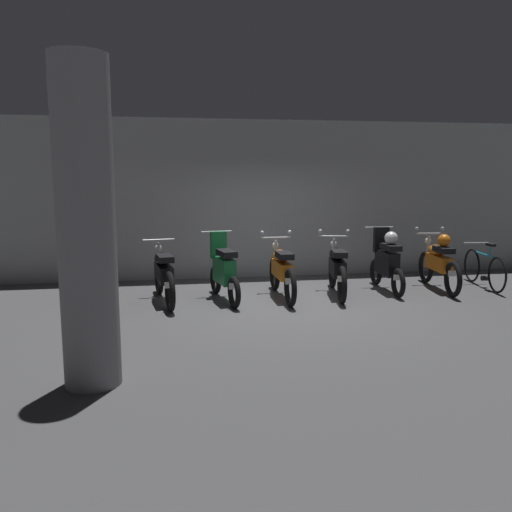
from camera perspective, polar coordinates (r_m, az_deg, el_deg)
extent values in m
plane|color=#4C4C4F|center=(8.84, 3.56, -5.35)|extent=(80.00, 80.00, 0.00)
cube|color=#9EA0A3|center=(11.22, 0.54, 6.20)|extent=(16.00, 0.30, 3.31)
torus|color=black|center=(9.83, -16.65, -2.67)|extent=(0.19, 0.54, 0.53)
torus|color=black|center=(8.71, -16.07, -4.09)|extent=(0.19, 0.54, 0.53)
cube|color=orange|center=(9.22, -16.45, -1.70)|extent=(0.36, 0.76, 0.44)
cube|color=orange|center=(9.50, -16.72, 1.03)|extent=(0.30, 0.17, 0.48)
cube|color=black|center=(9.01, -16.46, 0.13)|extent=(0.34, 0.56, 0.10)
cylinder|color=#B7BABF|center=(9.61, -16.84, 2.43)|extent=(0.56, 0.15, 0.04)
sphere|color=#B7BABF|center=(9.59, -18.42, 2.95)|extent=(0.07, 0.07, 0.07)
sphere|color=#B7BABF|center=(9.62, -15.32, 3.10)|extent=(0.07, 0.07, 0.07)
cylinder|color=#B7BABF|center=(9.72, -16.74, -0.30)|extent=(0.08, 0.16, 0.85)
sphere|color=silver|center=(9.67, -16.82, 1.58)|extent=(0.12, 0.12, 0.12)
cube|color=white|center=(8.71, -16.11, -3.42)|extent=(0.16, 0.04, 0.10)
sphere|color=red|center=(8.99, -16.51, 1.20)|extent=(0.24, 0.24, 0.24)
torus|color=black|center=(9.70, -10.56, -2.24)|extent=(0.19, 0.66, 0.65)
torus|color=black|center=(8.44, -9.37, -3.85)|extent=(0.19, 0.66, 0.65)
cube|color=black|center=(9.03, -10.04, -1.81)|extent=(0.34, 0.86, 0.28)
ellipsoid|color=black|center=(9.15, -10.22, -0.29)|extent=(0.32, 0.47, 0.22)
cube|color=black|center=(8.81, -9.92, -0.23)|extent=(0.32, 0.55, 0.10)
cylinder|color=#B7BABF|center=(9.49, -10.59, 1.73)|extent=(0.56, 0.12, 0.04)
cylinder|color=#B7BABF|center=(9.60, -10.57, -0.42)|extent=(0.08, 0.17, 0.65)
sphere|color=silver|center=(9.56, -10.61, 0.88)|extent=(0.12, 0.12, 0.12)
cube|color=white|center=(8.45, -9.41, -3.15)|extent=(0.16, 0.04, 0.10)
torus|color=black|center=(9.63, -4.44, -2.57)|extent=(0.18, 0.54, 0.53)
torus|color=black|center=(8.55, -2.40, -4.00)|extent=(0.18, 0.54, 0.53)
cube|color=#197238|center=(9.03, -3.50, -1.56)|extent=(0.35, 0.76, 0.44)
cube|color=#197238|center=(9.30, -4.11, 1.22)|extent=(0.30, 0.17, 0.48)
cube|color=black|center=(8.83, -3.22, 0.30)|extent=(0.33, 0.55, 0.10)
cylinder|color=#B7BABF|center=(9.41, -4.35, 2.65)|extent=(0.56, 0.13, 0.04)
cylinder|color=#B7BABF|center=(9.51, -4.39, -0.14)|extent=(0.08, 0.16, 0.85)
sphere|color=silver|center=(9.47, -4.42, 1.78)|extent=(0.12, 0.12, 0.12)
cube|color=white|center=(8.55, -2.45, -3.31)|extent=(0.16, 0.04, 0.10)
torus|color=black|center=(9.89, 2.04, -1.89)|extent=(0.09, 0.65, 0.65)
torus|color=black|center=(8.65, 3.78, -3.45)|extent=(0.09, 0.65, 0.65)
cube|color=orange|center=(9.23, 2.86, -1.46)|extent=(0.22, 0.83, 0.28)
ellipsoid|color=orange|center=(9.35, 2.66, 0.03)|extent=(0.26, 0.44, 0.22)
cube|color=black|center=(9.01, 3.12, 0.09)|extent=(0.24, 0.52, 0.10)
cylinder|color=#B7BABF|center=(9.69, 2.18, 2.01)|extent=(0.56, 0.04, 0.04)
sphere|color=#B7BABF|center=(9.63, 0.67, 2.57)|extent=(0.07, 0.07, 0.07)
sphere|color=#B7BABF|center=(9.73, 3.69, 2.62)|extent=(0.07, 0.07, 0.07)
cylinder|color=#B7BABF|center=(9.79, 2.11, -0.10)|extent=(0.06, 0.16, 0.65)
sphere|color=silver|center=(9.76, 2.12, 1.17)|extent=(0.12, 0.12, 0.12)
cube|color=white|center=(8.65, 3.75, -2.77)|extent=(0.16, 0.01, 0.10)
torus|color=black|center=(10.21, 8.35, -1.64)|extent=(0.21, 0.66, 0.65)
torus|color=black|center=(8.95, 9.38, -3.14)|extent=(0.21, 0.66, 0.65)
cube|color=black|center=(9.54, 8.86, -1.22)|extent=(0.37, 0.86, 0.28)
ellipsoid|color=black|center=(9.66, 8.77, 0.22)|extent=(0.34, 0.48, 0.22)
cube|color=black|center=(9.32, 9.05, 0.28)|extent=(0.33, 0.56, 0.10)
cylinder|color=#B7BABF|center=(10.01, 8.51, 2.14)|extent=(0.56, 0.14, 0.04)
sphere|color=#B7BABF|center=(9.97, 7.04, 2.72)|extent=(0.07, 0.07, 0.07)
sphere|color=#B7BABF|center=(10.03, 10.00, 2.69)|extent=(0.07, 0.07, 0.07)
cylinder|color=#B7BABF|center=(10.11, 8.43, 0.09)|extent=(0.08, 0.17, 0.65)
sphere|color=silver|center=(10.08, 8.46, 1.33)|extent=(0.12, 0.12, 0.12)
cube|color=white|center=(8.95, 9.37, -2.48)|extent=(0.16, 0.04, 0.10)
torus|color=black|center=(10.66, 12.94, -1.67)|extent=(0.11, 0.53, 0.53)
torus|color=black|center=(9.60, 15.26, -2.88)|extent=(0.11, 0.53, 0.53)
cube|color=black|center=(10.08, 14.10, -0.74)|extent=(0.25, 0.75, 0.44)
cube|color=black|center=(10.34, 13.50, 1.76)|extent=(0.29, 0.13, 0.48)
cube|color=black|center=(9.88, 14.50, 0.94)|extent=(0.26, 0.53, 0.10)
cylinder|color=#B7BABF|center=(10.45, 13.28, 3.05)|extent=(0.56, 0.06, 0.04)
cylinder|color=#B7BABF|center=(10.55, 13.11, 0.53)|extent=(0.06, 0.15, 0.85)
sphere|color=silver|center=(10.51, 13.17, 2.26)|extent=(0.12, 0.12, 0.12)
cube|color=white|center=(9.60, 15.23, -2.27)|extent=(0.16, 0.02, 0.10)
sphere|color=silver|center=(9.86, 14.53, 1.92)|extent=(0.24, 0.24, 0.24)
torus|color=black|center=(11.13, 18.03, -1.13)|extent=(0.16, 0.66, 0.65)
torus|color=black|center=(9.95, 20.69, -2.40)|extent=(0.16, 0.66, 0.65)
cube|color=orange|center=(10.50, 19.34, -0.71)|extent=(0.31, 0.85, 0.28)
ellipsoid|color=orange|center=(10.61, 19.08, 0.60)|extent=(0.31, 0.47, 0.22)
cube|color=black|center=(10.30, 19.80, 0.67)|extent=(0.30, 0.54, 0.10)
cylinder|color=#B7BABF|center=(10.94, 18.40, 2.34)|extent=(0.56, 0.10, 0.04)
sphere|color=#B7BABF|center=(10.84, 17.14, 2.88)|extent=(0.07, 0.07, 0.07)
sphere|color=#B7BABF|center=(11.03, 19.68, 2.85)|extent=(0.07, 0.07, 0.07)
cylinder|color=#B7BABF|center=(11.03, 18.21, 0.46)|extent=(0.07, 0.16, 0.65)
sphere|color=silver|center=(11.00, 18.26, 1.60)|extent=(0.12, 0.12, 0.12)
cube|color=white|center=(9.95, 20.66, -1.80)|extent=(0.16, 0.03, 0.10)
sphere|color=orange|center=(10.27, 19.85, 1.60)|extent=(0.24, 0.24, 0.24)
torus|color=black|center=(11.55, 22.49, -0.94)|extent=(0.13, 0.68, 0.68)
torus|color=black|center=(10.62, 24.83, -1.88)|extent=(0.13, 0.68, 0.68)
cylinder|color=teal|center=(11.04, 23.70, 0.14)|extent=(0.12, 0.68, 0.04)
cylinder|color=teal|center=(10.84, 24.22, 0.50)|extent=(0.03, 0.03, 0.22)
cube|color=black|center=(10.82, 24.25, 1.13)|extent=(0.13, 0.23, 0.05)
cylinder|color=#B7BABF|center=(11.37, 22.89, 1.34)|extent=(0.50, 0.09, 0.03)
cylinder|color=black|center=(11.06, 23.68, -2.22)|extent=(0.13, 0.11, 0.10)
cylinder|color=gray|center=(5.48, -18.03, 3.13)|extent=(0.58, 0.58, 3.31)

